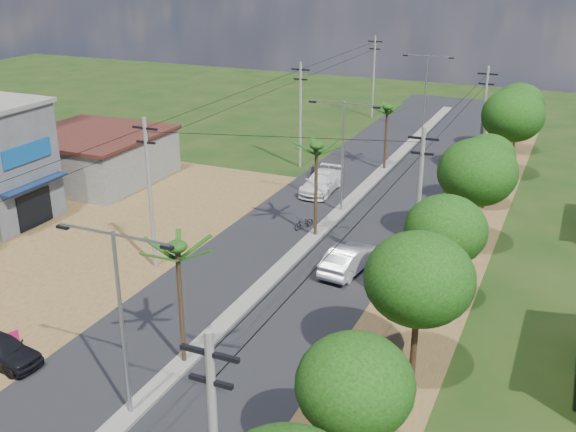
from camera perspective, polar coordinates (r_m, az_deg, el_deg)
name	(u,v)px	position (r m, az deg, el deg)	size (l,w,h in m)	color
ground	(131,415)	(28.92, -13.12, -16.10)	(160.00, 160.00, 0.00)	black
road	(284,267)	(39.95, -0.35, -4.33)	(12.00, 110.00, 0.04)	black
median	(303,247)	(42.43, 1.31, -2.65)	(1.00, 90.00, 0.18)	#605E56
dirt_lot_west	(3,269)	(43.06, -23.02, -4.19)	(18.00, 46.00, 0.04)	#533C1C
dirt_shoulder_east	(426,294)	(37.65, 11.62, -6.52)	(5.00, 90.00, 0.03)	#533C1C
low_shed	(94,156)	(57.16, -16.11, 4.88)	(10.40, 10.40, 3.95)	#605E56
tree_east_b	(355,385)	(22.86, 5.68, -14.06)	(4.00, 4.00, 5.83)	black
tree_east_c	(419,279)	(28.25, 11.05, -5.26)	(4.60, 4.60, 6.83)	black
tree_east_d	(446,230)	(34.80, 13.21, -1.17)	(4.20, 4.20, 6.13)	black
tree_east_e	(477,172)	(42.00, 15.74, 3.57)	(4.80, 4.80, 7.14)	black
tree_east_f	(488,157)	(50.00, 16.61, 4.83)	(3.80, 3.80, 5.52)	black
tree_east_g	(513,116)	(57.35, 18.51, 8.06)	(5.00, 5.00, 7.38)	black
tree_east_h	(519,104)	(65.30, 18.99, 8.97)	(4.40, 4.40, 6.52)	black
palm_median_near	(177,252)	(28.89, -9.36, -3.04)	(2.00, 2.00, 6.15)	black
palm_median_mid	(317,150)	(42.20, 2.43, 5.60)	(2.00, 2.00, 6.55)	black
palm_median_far	(387,110)	(57.12, 8.41, 8.90)	(2.00, 2.00, 5.85)	black
streetlight_near	(121,310)	(26.34, -13.99, -7.77)	(5.10, 0.18, 8.00)	gray
streetlight_mid	(343,148)	(47.02, 4.66, 5.79)	(5.10, 0.18, 8.00)	gray
streetlight_far	(426,87)	(70.56, 11.58, 10.65)	(5.10, 0.18, 8.00)	gray
utility_pole_w_b	(150,191)	(39.03, -11.62, 2.09)	(1.60, 0.24, 9.00)	#605E56
utility_pole_w_c	(300,113)	(57.62, 1.05, 8.71)	(1.60, 0.24, 9.00)	#605E56
utility_pole_w_d	(374,75)	(77.06, 7.26, 11.76)	(1.60, 0.24, 9.00)	#605E56
utility_pole_e_b	(419,204)	(36.82, 10.99, 0.97)	(1.60, 0.24, 9.00)	#605E56
utility_pole_e_c	(483,119)	(57.70, 16.18, 7.90)	(1.60, 0.24, 9.00)	#605E56
car_silver_mid	(349,259)	(39.27, 5.16, -3.66)	(1.67, 4.79, 1.58)	#ABADB3
car_white_far	(321,183)	(52.24, 2.85, 2.83)	(2.20, 5.41, 1.57)	silver
car_parked_dark	(2,350)	(33.43, -23.06, -10.41)	(1.62, 4.02, 1.37)	black
moto_rider_west_a	(304,223)	(45.23, 1.35, -0.62)	(0.57, 1.63, 0.86)	black
moto_rider_west_b	(312,171)	(56.10, 2.06, 3.83)	(0.45, 1.58, 0.95)	black
roadside_sign	(6,343)	(34.26, -22.73, -9.92)	(0.54, 1.14, 1.00)	#AE1041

